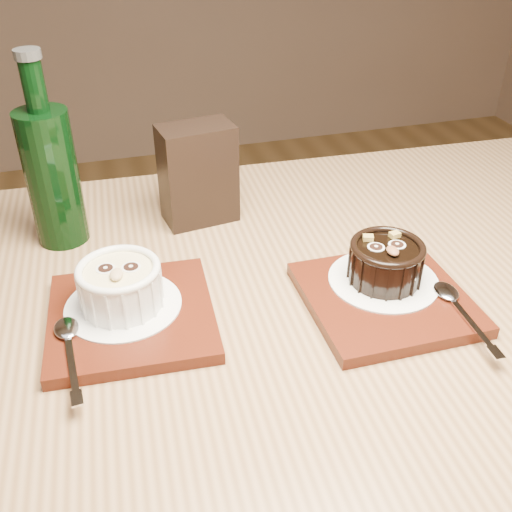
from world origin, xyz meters
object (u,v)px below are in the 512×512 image
Objects in this scene: tray_left at (132,317)px; condiment_stand at (198,174)px; green_bottle at (52,173)px; table at (268,372)px; tray_right at (385,299)px; ramekin_dark at (386,260)px; ramekin_white at (120,284)px.

tray_left is 1.29× the size of condiment_stand.
table is at bearing -47.11° from green_bottle.
tray_left and tray_right have the same top height.
green_bottle reaches higher than table.
table is 0.29m from condiment_stand.
tray_right is (0.29, -0.05, 0.00)m from tray_left.
green_bottle is at bearing 144.16° from tray_right.
tray_left is 0.30m from ramekin_dark.
condiment_stand is (0.13, 0.20, 0.02)m from ramekin_white.
ramekin_dark is 0.62× the size of condiment_stand.
green_bottle reaches higher than tray_left.
green_bottle is at bearing 117.98° from ramekin_white.
green_bottle is at bearing -179.33° from condiment_stand.
green_bottle is at bearing 151.60° from ramekin_dark.
tray_left is 0.24m from green_bottle.
tray_right is (0.13, -0.02, 0.10)m from table.
tray_left is at bearing 168.89° from table.
ramekin_white is 0.30m from ramekin_dark.
green_bottle is (-0.22, 0.24, 0.19)m from table.
tray_right is at bearing -57.53° from condiment_stand.
tray_left is at bearing -50.01° from ramekin_white.
table is 6.86× the size of tray_right.
condiment_stand is at bearing 122.47° from tray_right.
tray_left is 1.96× the size of ramekin_white.
ramekin_white reaches higher than tray_left.
tray_right is 0.71× the size of green_bottle.
ramekin_white is (-0.01, 0.01, 0.04)m from tray_left.
tray_right is 0.45m from green_bottle.
green_bottle reaches higher than tray_right.
table is at bearing -4.45° from ramekin_white.
green_bottle reaches higher than ramekin_dark.
ramekin_dark is at bearing -4.87° from tray_left.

